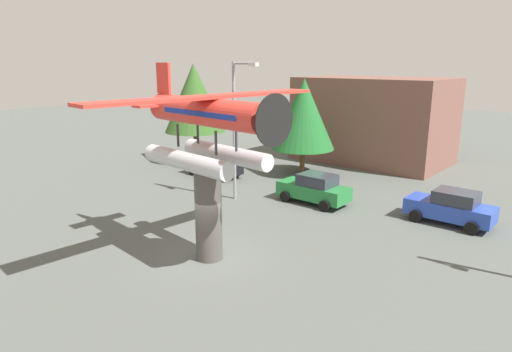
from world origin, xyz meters
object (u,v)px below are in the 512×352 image
object	(u,v)px
car_far_blue	(451,207)
streetlight_primary	(237,122)
display_pedestal	(208,213)
storefront_building	(373,120)
floatplane_monument	(208,125)
tree_east	(304,114)
car_mid_green	(314,189)
tree_west	(194,98)
car_near_black	(215,164)

from	to	relation	value
car_far_blue	streetlight_primary	size ratio (longest dim) A/B	0.52
display_pedestal	storefront_building	bearing A→B (deg)	99.40
floatplane_monument	tree_east	size ratio (longest dim) A/B	1.51
floatplane_monument	streetlight_primary	size ratio (longest dim) A/B	1.30
car_far_blue	tree_east	size ratio (longest dim) A/B	0.61
floatplane_monument	car_mid_green	distance (m)	10.39
floatplane_monument	car_far_blue	xyz separation A→B (m)	(6.17, 10.83, -4.77)
car_mid_green	car_far_blue	distance (m)	7.33
car_mid_green	tree_west	distance (m)	14.61
car_mid_green	car_near_black	bearing A→B (deg)	-4.35
car_mid_green	streetlight_primary	size ratio (longest dim) A/B	0.52
streetlight_primary	tree_east	distance (m)	7.67
floatplane_monument	car_mid_green	bearing A→B (deg)	100.89
car_near_black	streetlight_primary	world-z (taller)	streetlight_primary
car_mid_green	tree_east	world-z (taller)	tree_east
tree_east	car_mid_green	bearing A→B (deg)	-49.51
car_mid_green	streetlight_primary	distance (m)	5.91
car_near_black	car_mid_green	world-z (taller)	same
car_far_blue	tree_west	xyz separation A→B (m)	(-20.75, 1.44, 4.31)
car_near_black	storefront_building	world-z (taller)	storefront_building
car_far_blue	streetlight_primary	bearing A→B (deg)	19.92
car_mid_green	display_pedestal	bearing A→B (deg)	95.23
floatplane_monument	tree_west	bearing A→B (deg)	144.77
car_near_black	car_far_blue	world-z (taller)	same
streetlight_primary	tree_east	size ratio (longest dim) A/B	1.16
floatplane_monument	car_near_black	world-z (taller)	floatplane_monument
display_pedestal	storefront_building	xyz separation A→B (m)	(-3.64, 22.00, 1.41)
display_pedestal	streetlight_primary	world-z (taller)	streetlight_primary
tree_east	streetlight_primary	bearing A→B (deg)	-85.45
car_far_blue	car_mid_green	bearing A→B (deg)	13.04
car_near_black	tree_west	xyz separation A→B (m)	(-4.70, 2.42, 4.31)
floatplane_monument	streetlight_primary	distance (m)	8.45
car_far_blue	car_near_black	bearing A→B (deg)	3.47
floatplane_monument	storefront_building	distance (m)	22.45
display_pedestal	streetlight_primary	bearing A→B (deg)	124.84
car_near_black	car_mid_green	bearing A→B (deg)	175.65
display_pedestal	streetlight_primary	xyz separation A→B (m)	(-4.75, 6.82, 2.66)
car_near_black	car_far_blue	bearing A→B (deg)	-176.53
tree_east	display_pedestal	bearing A→B (deg)	-69.67
storefront_building	car_near_black	bearing A→B (deg)	-116.69
floatplane_monument	tree_west	xyz separation A→B (m)	(-14.58, 12.28, -0.46)
tree_west	storefront_building	bearing A→B (deg)	42.00
car_near_black	tree_west	size ratio (longest dim) A/B	0.53
floatplane_monument	tree_west	world-z (taller)	floatplane_monument
car_near_black	car_far_blue	xyz separation A→B (m)	(16.05, 0.97, 0.00)
car_near_black	streetlight_primary	distance (m)	6.96
car_near_black	car_mid_green	xyz separation A→B (m)	(8.91, -0.68, 0.00)
display_pedestal	streetlight_primary	distance (m)	8.72
storefront_building	car_far_blue	bearing A→B (deg)	-48.36
car_near_black	floatplane_monument	bearing A→B (deg)	135.07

